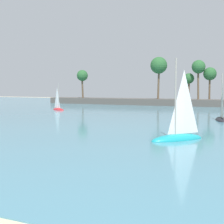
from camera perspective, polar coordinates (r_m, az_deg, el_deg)
name	(u,v)px	position (r m, az deg, el deg)	size (l,w,h in m)	color
sea	(202,111)	(67.02, 16.14, 0.13)	(220.00, 114.77, 0.06)	teal
palm_headland	(214,93)	(84.15, 18.08, 3.24)	(94.15, 6.38, 13.11)	#514C47
sailboat_near_shore	(178,132)	(30.00, 12.02, -3.58)	(4.99, 5.34, 8.16)	teal
sailboat_mid_bay	(221,116)	(48.99, 19.31, -0.69)	(2.51, 5.35, 7.46)	black
sailboat_far_left	(58,107)	(68.93, -9.78, 0.85)	(4.34, 3.22, 6.18)	red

